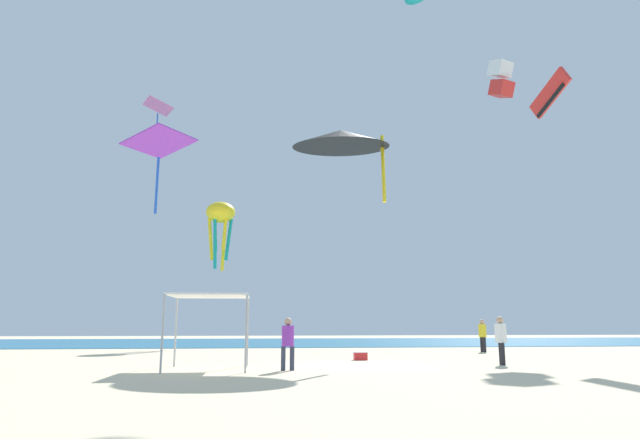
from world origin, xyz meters
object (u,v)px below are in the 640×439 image
Objects in this scene: person_leftmost at (501,336)px; kite_diamond_purple at (159,146)px; person_near_tent at (288,339)px; person_central at (482,333)px; kite_delta_black at (341,139)px; cooler_box at (360,356)px; kite_diamond_pink at (158,108)px; kite_parafoil_red at (550,94)px; kite_box_white at (501,79)px; canopy_tent at (210,299)px; kite_octopus_yellow at (220,216)px.

kite_diamond_purple is at bearing -94.03° from person_leftmost.
person_near_tent is 8.45m from person_leftmost.
person_central is 13.62m from kite_delta_black.
person_near_tent is 6.17m from cooler_box.
person_near_tent is 0.96× the size of person_leftmost.
person_central is at bearing 24.16° from kite_diamond_pink.
cooler_box is (3.44, 5.05, -0.85)m from person_near_tent.
kite_parafoil_red is 13.84m from kite_delta_black.
kite_box_white is at bearing 31.62° from person_near_tent.
kite_parafoil_red reaches higher than canopy_tent.
person_leftmost is at bearing 8.37° from kite_diamond_pink.
cooler_box is at bearing -162.20° from kite_box_white.
kite_delta_black is (-5.38, 5.03, 9.55)m from person_leftmost.
person_near_tent is at bearing -158.37° from kite_box_white.
cooler_box is 0.10× the size of kite_delta_black.
person_central is 10.12m from cooler_box.
kite_octopus_yellow is (-15.40, 8.83, 8.13)m from person_central.
kite_box_white is 0.61× the size of kite_octopus_yellow.
kite_box_white is 0.52× the size of kite_delta_black.
kite_diamond_pink is at bearing 47.07° from kite_parafoil_red.
kite_parafoil_red is (7.52, 7.70, 13.79)m from person_leftmost.
kite_diamond_purple is 22.43m from kite_parafoil_red.
kite_octopus_yellow is at bearing 116.18° from cooler_box.
cooler_box is at bearing 4.10° from kite_diamond_pink.
cooler_box is 25.55m from kite_box_white.
cooler_box is 13.30m from kite_diamond_purple.
person_leftmost is 1.01× the size of person_central.
kite_delta_black is (8.68, 0.60, 0.91)m from kite_diamond_purple.
kite_box_white is at bearing 45.12° from kite_octopus_yellow.
person_near_tent is at bearing -23.88° from kite_octopus_yellow.
kite_diamond_purple is at bearing 93.60° from kite_parafoil_red.
canopy_tent is 29.75m from kite_box_white.
canopy_tent is 3.12m from person_near_tent.
person_leftmost is 0.61× the size of kite_box_white.
canopy_tent is 11.12m from person_leftmost.
kite_diamond_purple is (-3.06, 5.33, 7.32)m from canopy_tent.
kite_diamond_pink is (-26.97, 13.68, 2.14)m from kite_box_white.
person_leftmost is 3.19× the size of cooler_box.
person_leftmost is 24.63m from kite_box_white.
kite_diamond_purple is 1.24× the size of kite_box_white.
kite_diamond_purple reaches higher than person_central.
person_leftmost reaches higher than person_central.
person_central is at bearing 36.33° from cooler_box.
kite_parafoil_red is at bearing 27.03° from kite_octopus_yellow.
kite_octopus_yellow is 14.88m from kite_delta_black.
person_near_tent is at bearing 115.53° from kite_parafoil_red.
kite_parafoil_red reaches higher than person_central.
kite_diamond_pink is (-22.23, 18.93, 20.27)m from person_central.
kite_diamond_purple is 1.02× the size of kite_diamond_pink.
person_central is 3.15× the size of cooler_box.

